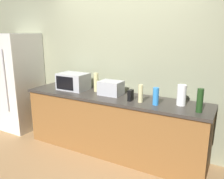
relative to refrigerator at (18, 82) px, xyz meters
name	(u,v)px	position (x,y,z in m)	size (l,w,h in m)	color
ground_plane	(98,163)	(2.05, -0.40, -0.90)	(8.00, 8.00, 0.00)	#A87F51
back_wall	(124,63)	(2.05, 0.41, 0.45)	(6.40, 0.10, 2.70)	gray
counter_run	(112,124)	(2.05, 0.00, -0.45)	(2.84, 0.64, 0.90)	brown
refrigerator	(18,82)	(0.00, 0.00, 0.00)	(0.72, 0.73, 1.80)	white
microwave	(73,81)	(1.30, 0.05, 0.13)	(0.48, 0.35, 0.27)	#B7BABF
toaster_oven	(111,88)	(2.00, 0.06, 0.10)	(0.34, 0.26, 0.21)	#B7BABF
paper_towel_roll	(182,95)	(3.04, 0.05, 0.13)	(0.12, 0.12, 0.27)	white
cordless_phone	(131,95)	(2.39, -0.07, 0.07)	(0.05, 0.11, 0.15)	black
bottle_olive_oil	(64,79)	(0.95, 0.23, 0.11)	(0.06, 0.06, 0.22)	#4C6B19
bottle_vinegar	(96,82)	(1.69, 0.13, 0.15)	(0.08, 0.08, 0.30)	beige
bottle_spray_cleaner	(156,96)	(2.75, -0.10, 0.12)	(0.08, 0.08, 0.23)	#338CE5
bottle_hand_soap	(141,94)	(2.54, -0.09, 0.12)	(0.06, 0.06, 0.24)	beige
bottle_wine	(200,100)	(3.29, -0.12, 0.14)	(0.07, 0.07, 0.29)	#1E3F19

